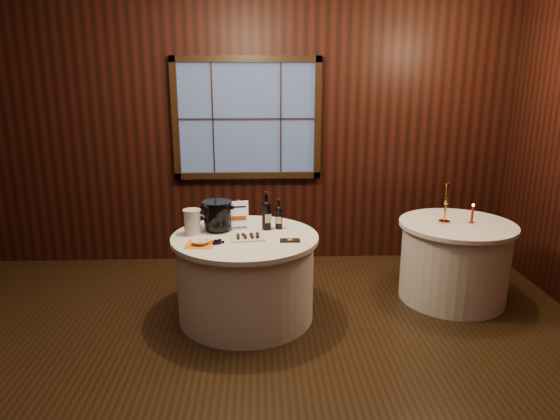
{
  "coord_description": "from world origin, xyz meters",
  "views": [
    {
      "loc": [
        0.13,
        -3.14,
        2.12
      ],
      "look_at": [
        0.3,
        0.9,
        1.02
      ],
      "focal_mm": 32.0,
      "sensor_mm": 36.0,
      "label": 1
    }
  ],
  "objects_px": {
    "ice_bucket": "(218,215)",
    "grape_bunch": "(218,242)",
    "side_table": "(454,261)",
    "port_bottle_left": "(266,213)",
    "main_table": "(246,276)",
    "brass_candlestick": "(445,209)",
    "sign_stand": "(239,219)",
    "glass_pitcher": "(192,222)",
    "cracker_bowl": "(200,242)",
    "chocolate_box": "(290,240)",
    "chocolate_plate": "(248,237)",
    "red_candle": "(472,216)",
    "port_bottle_right": "(279,216)"
  },
  "relations": [
    {
      "from": "ice_bucket",
      "to": "grape_bunch",
      "type": "bearing_deg",
      "value": -85.5
    },
    {
      "from": "side_table",
      "to": "port_bottle_left",
      "type": "height_order",
      "value": "port_bottle_left"
    },
    {
      "from": "main_table",
      "to": "brass_candlestick",
      "type": "relative_size",
      "value": 3.32
    },
    {
      "from": "port_bottle_left",
      "to": "grape_bunch",
      "type": "bearing_deg",
      "value": -157.59
    },
    {
      "from": "sign_stand",
      "to": "ice_bucket",
      "type": "relative_size",
      "value": 1.01
    },
    {
      "from": "glass_pitcher",
      "to": "cracker_bowl",
      "type": "height_order",
      "value": "glass_pitcher"
    },
    {
      "from": "main_table",
      "to": "glass_pitcher",
      "type": "distance_m",
      "value": 0.68
    },
    {
      "from": "port_bottle_left",
      "to": "brass_candlestick",
      "type": "relative_size",
      "value": 0.9
    },
    {
      "from": "port_bottle_left",
      "to": "chocolate_box",
      "type": "xyz_separation_m",
      "value": [
        0.19,
        -0.34,
        -0.14
      ]
    },
    {
      "from": "brass_candlestick",
      "to": "chocolate_plate",
      "type": "bearing_deg",
      "value": -167.64
    },
    {
      "from": "chocolate_plate",
      "to": "red_candle",
      "type": "bearing_deg",
      "value": 9.89
    },
    {
      "from": "side_table",
      "to": "red_candle",
      "type": "distance_m",
      "value": 0.47
    },
    {
      "from": "chocolate_plate",
      "to": "main_table",
      "type": "bearing_deg",
      "value": 105.6
    },
    {
      "from": "ice_bucket",
      "to": "brass_candlestick",
      "type": "relative_size",
      "value": 0.7
    },
    {
      "from": "sign_stand",
      "to": "side_table",
      "type": "bearing_deg",
      "value": -5.85
    },
    {
      "from": "side_table",
      "to": "brass_candlestick",
      "type": "distance_m",
      "value": 0.54
    },
    {
      "from": "red_candle",
      "to": "sign_stand",
      "type": "bearing_deg",
      "value": -178.1
    },
    {
      "from": "ice_bucket",
      "to": "side_table",
      "type": "bearing_deg",
      "value": 3.71
    },
    {
      "from": "sign_stand",
      "to": "brass_candlestick",
      "type": "relative_size",
      "value": 0.7
    },
    {
      "from": "ice_bucket",
      "to": "glass_pitcher",
      "type": "bearing_deg",
      "value": -155.76
    },
    {
      "from": "chocolate_box",
      "to": "brass_candlestick",
      "type": "distance_m",
      "value": 1.57
    },
    {
      "from": "chocolate_plate",
      "to": "chocolate_box",
      "type": "relative_size",
      "value": 1.81
    },
    {
      "from": "port_bottle_right",
      "to": "chocolate_plate",
      "type": "height_order",
      "value": "port_bottle_right"
    },
    {
      "from": "port_bottle_right",
      "to": "red_candle",
      "type": "distance_m",
      "value": 1.82
    },
    {
      "from": "side_table",
      "to": "grape_bunch",
      "type": "bearing_deg",
      "value": -166.64
    },
    {
      "from": "port_bottle_left",
      "to": "red_candle",
      "type": "distance_m",
      "value": 1.93
    },
    {
      "from": "chocolate_plate",
      "to": "glass_pitcher",
      "type": "relative_size",
      "value": 1.38
    },
    {
      "from": "port_bottle_left",
      "to": "port_bottle_right",
      "type": "xyz_separation_m",
      "value": [
        0.11,
        0.01,
        -0.03
      ]
    },
    {
      "from": "port_bottle_left",
      "to": "grape_bunch",
      "type": "height_order",
      "value": "port_bottle_left"
    },
    {
      "from": "cracker_bowl",
      "to": "brass_candlestick",
      "type": "bearing_deg",
      "value": 13.43
    },
    {
      "from": "ice_bucket",
      "to": "brass_candlestick",
      "type": "distance_m",
      "value": 2.12
    },
    {
      "from": "cracker_bowl",
      "to": "grape_bunch",
      "type": "bearing_deg",
      "value": -0.35
    },
    {
      "from": "brass_candlestick",
      "to": "glass_pitcher",
      "type": "bearing_deg",
      "value": -173.9
    },
    {
      "from": "ice_bucket",
      "to": "red_candle",
      "type": "xyz_separation_m",
      "value": [
        2.36,
        0.11,
        -0.07
      ]
    },
    {
      "from": "port_bottle_left",
      "to": "glass_pitcher",
      "type": "height_order",
      "value": "port_bottle_left"
    },
    {
      "from": "glass_pitcher",
      "to": "brass_candlestick",
      "type": "distance_m",
      "value": 2.34
    },
    {
      "from": "port_bottle_right",
      "to": "grape_bunch",
      "type": "bearing_deg",
      "value": -137.83
    },
    {
      "from": "port_bottle_right",
      "to": "red_candle",
      "type": "height_order",
      "value": "port_bottle_right"
    },
    {
      "from": "chocolate_plate",
      "to": "side_table",
      "type": "bearing_deg",
      "value": 11.36
    },
    {
      "from": "glass_pitcher",
      "to": "brass_candlestick",
      "type": "height_order",
      "value": "brass_candlestick"
    },
    {
      "from": "main_table",
      "to": "cracker_bowl",
      "type": "relative_size",
      "value": 9.3
    },
    {
      "from": "side_table",
      "to": "chocolate_plate",
      "type": "bearing_deg",
      "value": -168.64
    },
    {
      "from": "port_bottle_left",
      "to": "brass_candlestick",
      "type": "xyz_separation_m",
      "value": [
        1.68,
        0.14,
        -0.01
      ]
    },
    {
      "from": "grape_bunch",
      "to": "port_bottle_left",
      "type": "bearing_deg",
      "value": 44.44
    },
    {
      "from": "main_table",
      "to": "chocolate_box",
      "type": "distance_m",
      "value": 0.57
    },
    {
      "from": "port_bottle_right",
      "to": "ice_bucket",
      "type": "height_order",
      "value": "port_bottle_right"
    },
    {
      "from": "sign_stand",
      "to": "red_candle",
      "type": "relative_size",
      "value": 1.4
    },
    {
      "from": "ice_bucket",
      "to": "glass_pitcher",
      "type": "height_order",
      "value": "ice_bucket"
    },
    {
      "from": "chocolate_plate",
      "to": "chocolate_box",
      "type": "bearing_deg",
      "value": -11.86
    },
    {
      "from": "grape_bunch",
      "to": "brass_candlestick",
      "type": "distance_m",
      "value": 2.16
    }
  ]
}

